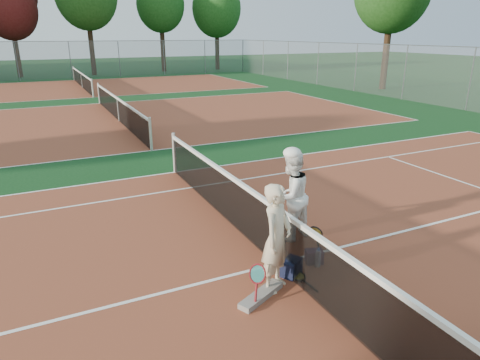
% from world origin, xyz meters
% --- Properties ---
extents(ground, '(130.00, 130.00, 0.00)m').
position_xyz_m(ground, '(0.00, 0.00, 0.00)').
color(ground, '#0E3313').
rests_on(ground, ground).
extents(court_main, '(23.77, 10.97, 0.01)m').
position_xyz_m(court_main, '(0.00, 0.00, 0.00)').
color(court_main, brown).
rests_on(court_main, ground).
extents(court_far_a, '(23.77, 10.97, 0.01)m').
position_xyz_m(court_far_a, '(0.00, 13.50, 0.00)').
color(court_far_a, brown).
rests_on(court_far_a, ground).
extents(court_far_b, '(23.77, 10.97, 0.01)m').
position_xyz_m(court_far_b, '(0.00, 27.00, 0.00)').
color(court_far_b, brown).
rests_on(court_far_b, ground).
extents(net_main, '(0.10, 10.98, 1.02)m').
position_xyz_m(net_main, '(0.00, 0.00, 0.51)').
color(net_main, black).
rests_on(net_main, ground).
extents(net_far_a, '(0.10, 10.98, 1.02)m').
position_xyz_m(net_far_a, '(0.00, 13.50, 0.51)').
color(net_far_a, black).
rests_on(net_far_a, ground).
extents(net_far_b, '(0.10, 10.98, 1.02)m').
position_xyz_m(net_far_b, '(0.00, 27.00, 0.51)').
color(net_far_b, black).
rests_on(net_far_b, ground).
extents(fence_back, '(32.00, 0.06, 3.00)m').
position_xyz_m(fence_back, '(0.00, 34.00, 1.50)').
color(fence_back, slate).
rests_on(fence_back, ground).
extents(player_a, '(0.72, 0.67, 1.65)m').
position_xyz_m(player_a, '(-0.35, -0.58, 0.82)').
color(player_a, beige).
rests_on(player_a, ground).
extents(player_b, '(0.96, 0.84, 1.68)m').
position_xyz_m(player_b, '(0.71, 0.74, 0.84)').
color(player_b, white).
rests_on(player_b, ground).
extents(racket_red, '(0.36, 0.35, 0.57)m').
position_xyz_m(racket_red, '(-0.76, -0.78, 0.29)').
color(racket_red, maroon).
rests_on(racket_red, ground).
extents(racket_black_held, '(0.40, 0.39, 0.55)m').
position_xyz_m(racket_black_held, '(0.77, -0.00, 0.27)').
color(racket_black_held, black).
rests_on(racket_black_held, ground).
extents(racket_spare, '(0.33, 0.63, 0.06)m').
position_xyz_m(racket_spare, '(0.09, -0.51, 0.03)').
color(racket_spare, black).
rests_on(racket_spare, ground).
extents(sports_bag_navy, '(0.41, 0.37, 0.27)m').
position_xyz_m(sports_bag_navy, '(0.05, -0.39, 0.13)').
color(sports_bag_navy, black).
rests_on(sports_bag_navy, ground).
extents(sports_bag_purple, '(0.33, 0.27, 0.23)m').
position_xyz_m(sports_bag_purple, '(0.59, -0.23, 0.11)').
color(sports_bag_purple, black).
rests_on(sports_bag_purple, ground).
extents(net_cover_canvas, '(0.84, 0.54, 0.09)m').
position_xyz_m(net_cover_canvas, '(-0.67, -0.73, 0.04)').
color(net_cover_canvas, slate).
rests_on(net_cover_canvas, ground).
extents(water_bottle, '(0.09, 0.09, 0.30)m').
position_xyz_m(water_bottle, '(0.57, -0.36, 0.15)').
color(water_bottle, '#C9E6FF').
rests_on(water_bottle, ground).
extents(tree_back_maroon, '(4.33, 4.33, 7.97)m').
position_xyz_m(tree_back_maroon, '(-3.96, 37.27, 5.45)').
color(tree_back_maroon, '#382314').
rests_on(tree_back_maroon, ground).
extents(tree_back_4, '(4.54, 4.54, 8.84)m').
position_xyz_m(tree_back_4, '(8.96, 37.54, 6.20)').
color(tree_back_4, '#382314').
rests_on(tree_back_4, ground).
extents(tree_back_5, '(4.94, 4.94, 8.82)m').
position_xyz_m(tree_back_5, '(14.78, 37.61, 5.95)').
color(tree_back_5, '#382314').
rests_on(tree_back_5, ground).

